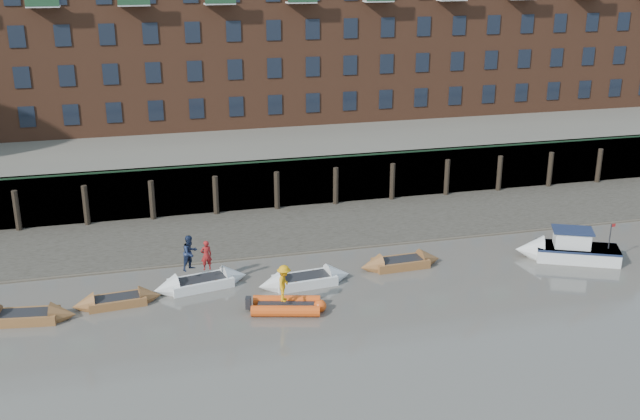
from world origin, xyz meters
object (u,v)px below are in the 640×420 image
object	(u,v)px
rowboat_3	(201,283)
person_rib_crew	(284,283)
rowboat_2	(117,301)
person_rower_b	(190,253)
rowboat_4	(305,280)
rowboat_6	(401,263)
person_rower_a	(206,255)
rowboat_1	(26,317)
motor_launch	(560,249)
rib_tender	(289,306)

from	to	relation	value
rowboat_3	person_rib_crew	distance (m)	5.27
rowboat_2	person_rower_b	world-z (taller)	person_rower_b
rowboat_2	rowboat_4	bearing A→B (deg)	-5.16
person_rower_b	person_rib_crew	size ratio (longest dim) A/B	1.03
rowboat_6	rowboat_2	bearing A→B (deg)	-179.02
person_rower_a	person_rib_crew	world-z (taller)	person_rower_a
rowboat_1	rowboat_3	size ratio (longest dim) A/B	0.92
rowboat_6	person_rib_crew	world-z (taller)	person_rib_crew
rowboat_6	person_rower_a	xyz separation A→B (m)	(-10.35, 0.08, 1.49)
rowboat_2	rowboat_3	world-z (taller)	rowboat_3
rowboat_1	motor_launch	distance (m)	27.80
person_rib_crew	rowboat_3	bearing A→B (deg)	65.28
rowboat_4	motor_launch	size ratio (longest dim) A/B	0.87
rowboat_3	person_rower_a	size ratio (longest dim) A/B	3.24
rowboat_3	rib_tender	distance (m)	5.29
rowboat_6	motor_launch	xyz separation A→B (m)	(8.93, -1.15, 0.34)
rowboat_2	person_rower_a	distance (m)	4.80
person_rib_crew	rowboat_4	bearing A→B (deg)	-9.51
motor_launch	person_rower_a	size ratio (longest dim) A/B	3.68
rowboat_4	rib_tender	xyz separation A→B (m)	(-1.41, -2.69, 0.01)
rowboat_3	rowboat_6	xyz separation A→B (m)	(10.70, -0.11, -0.01)
rowboat_1	rowboat_4	distance (m)	13.36
rowboat_1	rowboat_2	bearing A→B (deg)	17.54
rowboat_4	rowboat_6	bearing A→B (deg)	4.08
rowboat_4	person_rib_crew	world-z (taller)	person_rib_crew
motor_launch	rowboat_2	bearing A→B (deg)	24.37
rib_tender	rowboat_6	bearing A→B (deg)	42.62
rowboat_2	rib_tender	world-z (taller)	rowboat_2
rowboat_6	person_rower_b	bearing A→B (deg)	176.06
rowboat_6	rowboat_1	bearing A→B (deg)	-177.70
rib_tender	rowboat_4	bearing A→B (deg)	77.61
rowboat_4	person_rower_b	world-z (taller)	person_rower_b
person_rower_b	rowboat_1	bearing A→B (deg)	156.38
rowboat_2	rowboat_6	xyz separation A→B (m)	(14.80, 0.90, 0.02)
motor_launch	person_rower_b	size ratio (longest dim) A/B	3.14
rowboat_4	person_rib_crew	bearing A→B (deg)	-126.48
person_rower_b	rib_tender	bearing A→B (deg)	-79.93
rowboat_1	person_rower_b	bearing A→B (deg)	21.55
rowboat_4	person_rower_a	distance (m)	5.14
rib_tender	person_rower_a	xyz separation A→B (m)	(-3.42, 3.68, 1.46)
person_rower_b	person_rib_crew	world-z (taller)	person_rower_b
rowboat_1	rowboat_3	xyz separation A→B (m)	(8.17, 1.69, 0.02)
rowboat_4	person_rower_b	xyz separation A→B (m)	(-5.60, 1.19, 1.61)
rowboat_1	rowboat_6	size ratio (longest dim) A/B	1.00
rowboat_2	person_rib_crew	xyz separation A→B (m)	(7.64, -2.71, 1.24)
person_rower_a	person_rower_b	bearing A→B (deg)	-22.09
rowboat_3	motor_launch	size ratio (longest dim) A/B	0.88
person_rower_a	motor_launch	bearing A→B (deg)	168.64
rib_tender	person_rower_b	size ratio (longest dim) A/B	1.98
rib_tender	person_rib_crew	bearing A→B (deg)	-163.55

